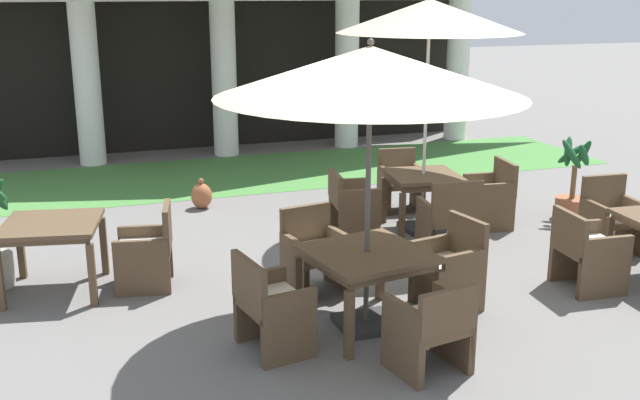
# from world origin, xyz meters

# --- Properties ---
(ground_plane) EXTENTS (60.00, 60.00, 0.00)m
(ground_plane) POSITION_xyz_m (0.00, 0.00, 0.00)
(ground_plane) COLOR slate
(lawn_strip) EXTENTS (12.79, 2.77, 0.01)m
(lawn_strip) POSITION_xyz_m (0.00, 5.76, 0.00)
(lawn_strip) COLOR #47843D
(lawn_strip) RESTS_ON ground
(patio_table_near_foreground) EXTENTS (1.18, 1.18, 0.75)m
(patio_table_near_foreground) POSITION_xyz_m (-0.37, -0.49, 0.65)
(patio_table_near_foreground) COLOR brown
(patio_table_near_foreground) RESTS_ON ground
(patio_umbrella_near_foreground) EXTENTS (2.71, 2.71, 2.65)m
(patio_umbrella_near_foreground) POSITION_xyz_m (-0.37, -0.49, 2.36)
(patio_umbrella_near_foreground) COLOR #2D2D2D
(patio_umbrella_near_foreground) RESTS_ON ground
(patio_chair_near_foreground_east) EXTENTS (0.62, 0.66, 0.89)m
(patio_chair_near_foreground_east) POSITION_xyz_m (0.60, -0.32, 0.41)
(patio_chair_near_foreground_east) COLOR brown
(patio_chair_near_foreground_east) RESTS_ON ground
(patio_chair_near_foreground_south) EXTENTS (0.66, 0.63, 0.80)m
(patio_chair_near_foreground_south) POSITION_xyz_m (-0.20, -1.46, 0.39)
(patio_chair_near_foreground_south) COLOR brown
(patio_chair_near_foreground_south) RESTS_ON ground
(patio_chair_near_foreground_north) EXTENTS (0.68, 0.64, 0.88)m
(patio_chair_near_foreground_north) POSITION_xyz_m (-0.55, 0.47, 0.41)
(patio_chair_near_foreground_north) COLOR brown
(patio_chair_near_foreground_north) RESTS_ON ground
(patio_chair_near_foreground_west) EXTENTS (0.62, 0.72, 0.87)m
(patio_chair_near_foreground_west) POSITION_xyz_m (-1.34, -0.67, 0.41)
(patio_chair_near_foreground_west) COLOR brown
(patio_chair_near_foreground_west) RESTS_ON ground
(patio_table_mid_left) EXTENTS (0.98, 0.98, 0.76)m
(patio_table_mid_left) POSITION_xyz_m (1.44, 1.99, 0.65)
(patio_table_mid_left) COLOR brown
(patio_table_mid_left) RESTS_ON ground
(patio_umbrella_mid_left) EXTENTS (2.30, 2.30, 3.00)m
(patio_umbrella_mid_left) POSITION_xyz_m (1.44, 1.99, 2.71)
(patio_umbrella_mid_left) COLOR #2D2D2D
(patio_umbrella_mid_left) RESTS_ON ground
(patio_chair_mid_left_west) EXTENTS (0.62, 0.69, 0.83)m
(patio_chair_mid_left_west) POSITION_xyz_m (0.50, 2.11, 0.41)
(patio_chair_mid_left_west) COLOR brown
(patio_chair_mid_left_west) RESTS_ON ground
(patio_chair_mid_left_south) EXTENTS (0.69, 0.62, 0.94)m
(patio_chair_mid_left_south) POSITION_xyz_m (1.32, 1.03, 0.43)
(patio_chair_mid_left_south) COLOR brown
(patio_chair_mid_left_south) RESTS_ON ground
(patio_chair_mid_left_north) EXTENTS (0.63, 0.59, 0.85)m
(patio_chair_mid_left_north) POSITION_xyz_m (1.56, 2.94, 0.39)
(patio_chair_mid_left_north) COLOR brown
(patio_chair_mid_left_north) RESTS_ON ground
(patio_chair_mid_left_east) EXTENTS (0.57, 0.70, 0.88)m
(patio_chair_mid_left_east) POSITION_xyz_m (2.39, 1.87, 0.41)
(patio_chair_mid_left_east) COLOR brown
(patio_chair_mid_left_east) RESTS_ON ground
(patio_table_mid_right) EXTENTS (1.11, 1.11, 0.76)m
(patio_table_mid_right) POSITION_xyz_m (-3.10, 1.35, 0.66)
(patio_table_mid_right) COLOR brown
(patio_table_mid_right) RESTS_ON ground
(patio_chair_mid_right_east) EXTENTS (0.67, 0.65, 0.89)m
(patio_chair_mid_right_east) POSITION_xyz_m (-2.17, 1.17, 0.39)
(patio_chair_mid_right_east) COLOR brown
(patio_chair_mid_right_east) RESTS_ON ground
(patio_chair_far_back_west) EXTENTS (0.63, 0.66, 0.85)m
(patio_chair_far_back_west) POSITION_xyz_m (2.16, -0.38, 0.41)
(patio_chair_far_back_west) COLOR brown
(patio_chair_far_back_west) RESTS_ON ground
(patio_chair_far_back_north) EXTENTS (0.64, 0.58, 0.90)m
(patio_chair_far_back_north) POSITION_xyz_m (3.19, 0.49, 0.41)
(patio_chair_far_back_north) COLOR brown
(patio_chair_far_back_north) RESTS_ON ground
(potted_palm_right_edge) EXTENTS (0.51, 0.52, 1.14)m
(potted_palm_right_edge) POSITION_xyz_m (3.61, 1.78, 0.36)
(potted_palm_right_edge) COLOR #995638
(potted_palm_right_edge) RESTS_ON ground
(terracotta_urn) EXTENTS (0.30, 0.30, 0.45)m
(terracotta_urn) POSITION_xyz_m (-1.11, 3.92, 0.19)
(terracotta_urn) COLOR #9E5633
(terracotta_urn) RESTS_ON ground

